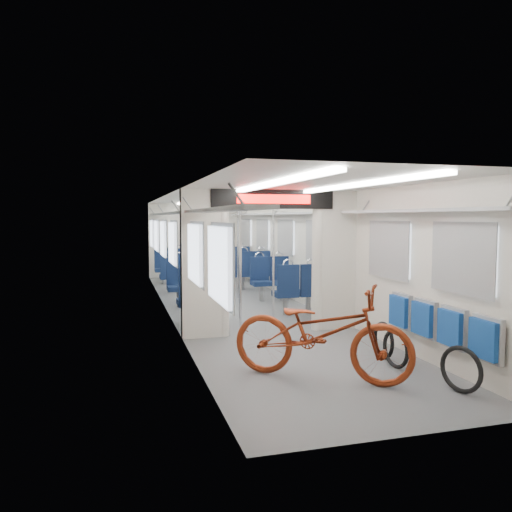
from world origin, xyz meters
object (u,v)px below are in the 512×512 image
at_px(bike_hoop_b, 396,351).
at_px(bike_hoop_c, 383,342).
at_px(seat_bay_far_right, 243,265).
at_px(stanchion_far_left, 209,248).
at_px(seat_bay_far_left, 175,267).
at_px(stanchion_near_right, 273,258).
at_px(seat_bay_near_right, 283,281).
at_px(stanchion_far_right, 238,248).
at_px(flip_bench, 438,323).
at_px(stanchion_near_left, 240,260).
at_px(bicycle, 321,332).
at_px(bike_hoop_a, 461,372).
at_px(seat_bay_near_left, 197,286).

bearing_deg(bike_hoop_b, bike_hoop_c, 80.30).
distance_m(seat_bay_far_right, stanchion_far_left, 2.13).
height_order(bike_hoop_b, seat_bay_far_left, seat_bay_far_left).
height_order(seat_bay_far_left, stanchion_near_right, stanchion_near_right).
distance_m(seat_bay_near_right, stanchion_far_right, 1.64).
bearing_deg(flip_bench, seat_bay_near_right, 95.19).
distance_m(bike_hoop_b, stanchion_near_left, 3.18).
bearing_deg(bicycle, seat_bay_far_right, 28.64).
bearing_deg(seat_bay_near_right, bicycle, -103.42).
bearing_deg(stanchion_near_right, seat_bay_far_left, 104.08).
relative_size(flip_bench, stanchion_far_left, 0.90).
distance_m(bike_hoop_a, seat_bay_far_left, 9.05).
xyz_separation_m(stanchion_near_right, stanchion_far_right, (0.02, 2.79, 0.00)).
bearing_deg(bike_hoop_c, bike_hoop_a, -84.56).
bearing_deg(stanchion_near_left, bike_hoop_a, -68.06).
xyz_separation_m(bicycle, bike_hoop_a, (1.26, -0.82, -0.32)).
bearing_deg(stanchion_far_right, seat_bay_far_left, 121.10).
bearing_deg(seat_bay_near_left, flip_bench, -61.73).
relative_size(seat_bay_near_right, seat_bay_far_left, 0.99).
distance_m(flip_bench, bike_hoop_b, 0.61).
xyz_separation_m(stanchion_near_left, stanchion_far_right, (0.69, 3.06, 0.00)).
distance_m(seat_bay_far_left, stanchion_far_right, 2.46).
height_order(flip_bench, seat_bay_far_left, seat_bay_far_left).
relative_size(bike_hoop_a, seat_bay_far_left, 0.25).
relative_size(seat_bay_near_left, stanchion_near_right, 0.96).
xyz_separation_m(seat_bay_near_right, stanchion_far_right, (-0.64, 1.39, 0.61)).
xyz_separation_m(seat_bay_near_right, stanchion_far_left, (-1.23, 1.83, 0.61)).
bearing_deg(stanchion_near_left, bike_hoop_b, -64.83).
bearing_deg(seat_bay_near_left, stanchion_near_right, -40.70).
height_order(seat_bay_far_right, stanchion_near_right, stanchion_near_right).
distance_m(bike_hoop_c, seat_bay_near_right, 4.02).
xyz_separation_m(stanchion_near_left, stanchion_near_right, (0.67, 0.27, 0.00)).
distance_m(bike_hoop_a, bike_hoop_c, 1.38).
bearing_deg(seat_bay_near_left, bicycle, -79.46).
height_order(seat_bay_far_left, stanchion_far_right, stanchion_far_right).
distance_m(bicycle, flip_bench, 1.51).
height_order(seat_bay_near_right, stanchion_far_right, stanchion_far_right).
distance_m(flip_bench, stanchion_near_right, 3.44).
bearing_deg(bicycle, bike_hoop_a, -86.82).
bearing_deg(bike_hoop_c, seat_bay_far_right, 90.29).
relative_size(seat_bay_near_right, stanchion_far_left, 0.88).
xyz_separation_m(bike_hoop_c, seat_bay_far_left, (-1.91, 7.44, 0.32)).
distance_m(bicycle, bike_hoop_c, 1.29).
xyz_separation_m(seat_bay_far_left, stanchion_far_right, (1.23, -2.04, 0.61)).
distance_m(bike_hoop_b, seat_bay_near_right, 4.44).
xyz_separation_m(bicycle, seat_bay_near_right, (1.09, 4.56, -0.01)).
height_order(bicycle, stanchion_far_right, stanchion_far_right).
distance_m(bicycle, stanchion_near_right, 3.25).
bearing_deg(stanchion_far_right, stanchion_near_left, -102.71).
height_order(bicycle, stanchion_near_right, stanchion_near_right).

